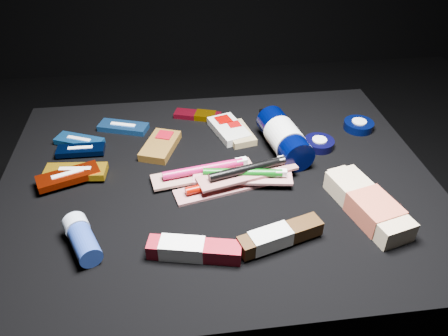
{
  "coord_description": "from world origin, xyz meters",
  "views": [
    {
      "loc": [
        -0.08,
        -0.78,
        1.01
      ],
      "look_at": [
        0.01,
        0.01,
        0.42
      ],
      "focal_mm": 35.0,
      "sensor_mm": 36.0,
      "label": 1
    }
  ],
  "objects": [
    {
      "name": "clif_bar_2",
      "position": [
        0.07,
        0.17,
        0.41
      ],
      "size": [
        0.08,
        0.12,
        0.02
      ],
      "rotation": [
        0.0,
        0.0,
        0.21
      ],
      "color": "#907D53",
      "rests_on": "cloth_table"
    },
    {
      "name": "ground",
      "position": [
        0.0,
        0.0,
        0.0
      ],
      "size": [
        3.0,
        3.0,
        0.0
      ],
      "primitive_type": "plane",
      "color": "black",
      "rests_on": "ground"
    },
    {
      "name": "luna_bar_4",
      "position": [
        -0.33,
        0.03,
        0.42
      ],
      "size": [
        0.14,
        0.09,
        0.02
      ],
      "rotation": [
        0.0,
        0.0,
        0.36
      ],
      "color": "#6D1403",
      "rests_on": "cloth_table"
    },
    {
      "name": "luna_bar_3",
      "position": [
        -0.32,
        0.04,
        0.42
      ],
      "size": [
        0.14,
        0.06,
        0.02
      ],
      "rotation": [
        0.0,
        0.0,
        -0.1
      ],
      "color": "gold",
      "rests_on": "cloth_table"
    },
    {
      "name": "clif_bar_1",
      "position": [
        0.05,
        0.2,
        0.41
      ],
      "size": [
        0.11,
        0.14,
        0.02
      ],
      "rotation": [
        0.0,
        0.0,
        0.31
      ],
      "color": "beige",
      "rests_on": "cloth_table"
    },
    {
      "name": "toothbrush_pack_1",
      "position": [
        -0.03,
        0.01,
        0.42
      ],
      "size": [
        0.24,
        0.09,
        0.03
      ],
      "rotation": [
        0.0,
        0.0,
        0.17
      ],
      "color": "beige",
      "rests_on": "cloth_table"
    },
    {
      "name": "cream_tin_upper",
      "position": [
        0.4,
        0.17,
        0.41
      ],
      "size": [
        0.08,
        0.08,
        0.02
      ],
      "rotation": [
        0.0,
        0.0,
        0.33
      ],
      "color": "black",
      "rests_on": "cloth_table"
    },
    {
      "name": "toothpaste_carton_red",
      "position": [
        -0.08,
        -0.22,
        0.42
      ],
      "size": [
        0.18,
        0.07,
        0.03
      ],
      "rotation": [
        0.0,
        0.0,
        -0.22
      ],
      "color": "maroon",
      "rests_on": "cloth_table"
    },
    {
      "name": "bodywash_bottle",
      "position": [
        0.29,
        -0.16,
        0.42
      ],
      "size": [
        0.12,
        0.23,
        0.05
      ],
      "rotation": [
        0.0,
        0.0,
        0.26
      ],
      "color": "beige",
      "rests_on": "cloth_table"
    },
    {
      "name": "toothpaste_carton_green",
      "position": [
        0.09,
        -0.22,
        0.42
      ],
      "size": [
        0.17,
        0.08,
        0.03
      ],
      "rotation": [
        0.0,
        0.0,
        0.29
      ],
      "color": "#311C0A",
      "rests_on": "cloth_table"
    },
    {
      "name": "cream_tin_lower",
      "position": [
        0.27,
        0.09,
        0.41
      ],
      "size": [
        0.07,
        0.07,
        0.02
      ],
      "rotation": [
        0.0,
        0.0,
        0.13
      ],
      "color": "black",
      "rests_on": "cloth_table"
    },
    {
      "name": "lotion_bottle",
      "position": [
        0.17,
        0.09,
        0.44
      ],
      "size": [
        0.1,
        0.25,
        0.08
      ],
      "rotation": [
        0.0,
        0.0,
        0.16
      ],
      "color": "black",
      "rests_on": "cloth_table"
    },
    {
      "name": "clif_bar_0",
      "position": [
        -0.13,
        0.14,
        0.41
      ],
      "size": [
        0.11,
        0.14,
        0.02
      ],
      "rotation": [
        0.0,
        0.0,
        -0.36
      ],
      "color": "brown",
      "rests_on": "cloth_table"
    },
    {
      "name": "cloth_table",
      "position": [
        0.0,
        0.0,
        0.2
      ],
      "size": [
        0.98,
        0.78,
        0.4
      ],
      "primitive_type": "cube",
      "color": "black",
      "rests_on": "ground"
    },
    {
      "name": "luna_bar_0",
      "position": [
        -0.23,
        0.24,
        0.41
      ],
      "size": [
        0.14,
        0.09,
        0.02
      ],
      "rotation": [
        0.0,
        0.0,
        -0.33
      ],
      "color": "#1A4A8C",
      "rests_on": "cloth_table"
    },
    {
      "name": "deodorant_stick",
      "position": [
        -0.27,
        -0.18,
        0.42
      ],
      "size": [
        0.09,
        0.12,
        0.05
      ],
      "rotation": [
        0.0,
        0.0,
        0.42
      ],
      "color": "navy",
      "rests_on": "cloth_table"
    },
    {
      "name": "luna_bar_2",
      "position": [
        -0.32,
        0.14,
        0.41
      ],
      "size": [
        0.11,
        0.04,
        0.01
      ],
      "rotation": [
        0.0,
        0.0,
        -0.01
      ],
      "color": "black",
      "rests_on": "cloth_table"
    },
    {
      "name": "toothbrush_pack_2",
      "position": [
        0.06,
        -0.02,
        0.42
      ],
      "size": [
        0.22,
        0.08,
        0.02
      ],
      "rotation": [
        0.0,
        0.0,
        -0.15
      ],
      "color": "silver",
      "rests_on": "cloth_table"
    },
    {
      "name": "toothbrush_pack_0",
      "position": [
        0.01,
        -0.04,
        0.41
      ],
      "size": [
        0.23,
        0.1,
        0.02
      ],
      "rotation": [
        0.0,
        0.0,
        0.23
      ],
      "color": "#B4AAA7",
      "rests_on": "cloth_table"
    },
    {
      "name": "toothbrush_pack_3",
      "position": [
        0.07,
        -0.02,
        0.43
      ],
      "size": [
        0.23,
        0.11,
        0.03
      ],
      "rotation": [
        0.0,
        0.0,
        0.25
      ],
      "color": "#ACA7A1",
      "rests_on": "cloth_table"
    },
    {
      "name": "luna_bar_1",
      "position": [
        -0.33,
        0.18,
        0.41
      ],
      "size": [
        0.13,
        0.09,
        0.02
      ],
      "rotation": [
        0.0,
        0.0,
        -0.42
      ],
      "color": "#185CAB",
      "rests_on": "cloth_table"
    },
    {
      "name": "power_bar",
      "position": [
        -0.02,
        0.28,
        0.41
      ],
      "size": [
        0.13,
        0.08,
        0.02
      ],
      "rotation": [
        0.0,
        0.0,
        -0.31
      ],
      "color": "maroon",
      "rests_on": "cloth_table"
    }
  ]
}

